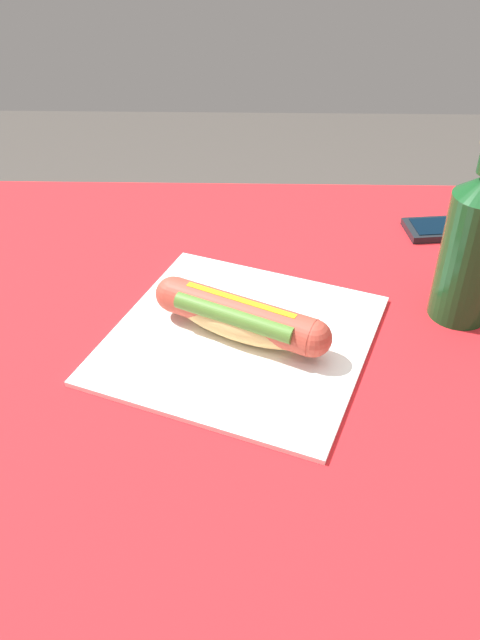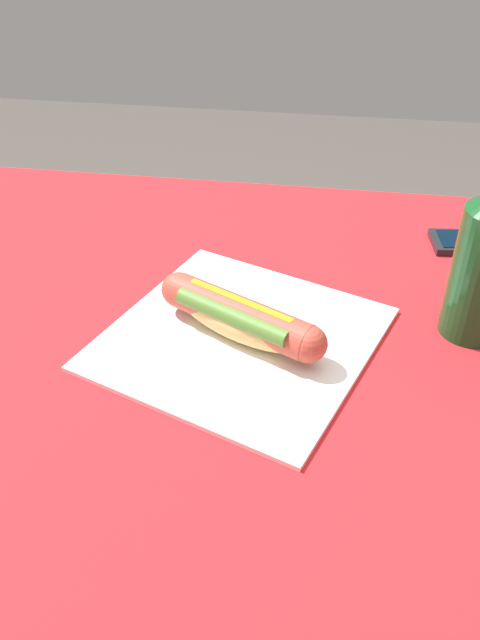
# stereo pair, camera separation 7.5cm
# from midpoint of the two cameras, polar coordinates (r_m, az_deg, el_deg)

# --- Properties ---
(dining_table) EXTENTS (1.03, 0.87, 0.78)m
(dining_table) POSITION_cam_midpoint_polar(r_m,az_deg,el_deg) (0.86, -2.06, -10.24)
(dining_table) COLOR brown
(dining_table) RESTS_ON ground
(paper_wrapper) EXTENTS (0.37, 0.37, 0.01)m
(paper_wrapper) POSITION_cam_midpoint_polar(r_m,az_deg,el_deg) (0.76, -2.80, -1.72)
(paper_wrapper) COLOR white
(paper_wrapper) RESTS_ON dining_table
(hot_dog) EXTENTS (0.20, 0.12, 0.05)m
(hot_dog) POSITION_cam_midpoint_polar(r_m,az_deg,el_deg) (0.74, -2.91, 0.15)
(hot_dog) COLOR #DBB26B
(hot_dog) RESTS_ON paper_wrapper
(cell_phone) EXTENTS (0.13, 0.08, 0.01)m
(cell_phone) POSITION_cam_midpoint_polar(r_m,az_deg,el_deg) (1.01, 15.72, 7.68)
(cell_phone) COLOR black
(cell_phone) RESTS_ON dining_table
(soda_bottle) EXTENTS (0.07, 0.07, 0.23)m
(soda_bottle) POSITION_cam_midpoint_polar(r_m,az_deg,el_deg) (0.79, 17.30, 6.29)
(soda_bottle) COLOR #14471E
(soda_bottle) RESTS_ON dining_table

